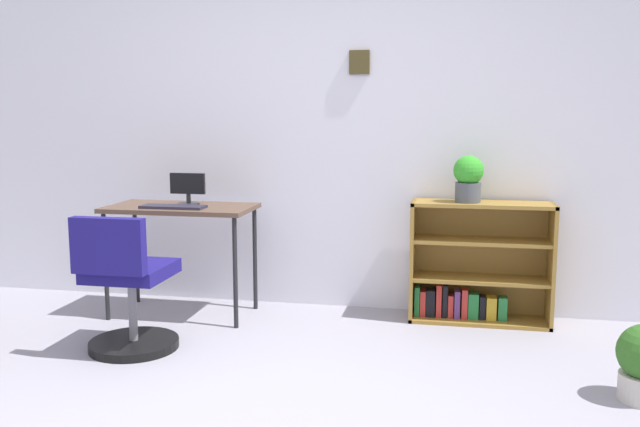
# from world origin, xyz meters

# --- Properties ---
(wall_back) EXTENTS (5.20, 0.12, 2.48)m
(wall_back) POSITION_xyz_m (0.00, 2.15, 1.24)
(wall_back) COLOR silver
(wall_back) RESTS_ON ground_plane
(desk) EXTENTS (0.98, 0.52, 0.76)m
(desk) POSITION_xyz_m (-0.87, 1.69, 0.69)
(desk) COLOR brown
(desk) RESTS_ON ground_plane
(monitor) EXTENTS (0.24, 0.15, 0.22)m
(monitor) POSITION_xyz_m (-0.83, 1.74, 0.87)
(monitor) COLOR #262628
(monitor) RESTS_ON desk
(keyboard) EXTENTS (0.43, 0.15, 0.02)m
(keyboard) POSITION_xyz_m (-0.87, 1.58, 0.76)
(keyboard) COLOR #262432
(keyboard) RESTS_ON desk
(office_chair) EXTENTS (0.52, 0.55, 0.82)m
(office_chair) POSITION_xyz_m (-0.89, 0.93, 0.35)
(office_chair) COLOR black
(office_chair) RESTS_ON ground_plane
(bookshelf_low) EXTENTS (0.91, 0.30, 0.80)m
(bookshelf_low) POSITION_xyz_m (1.10, 1.96, 0.36)
(bookshelf_low) COLOR olive
(bookshelf_low) RESTS_ON ground_plane
(potted_plant_on_shelf) EXTENTS (0.19, 0.19, 0.30)m
(potted_plant_on_shelf) POSITION_xyz_m (1.03, 1.90, 0.96)
(potted_plant_on_shelf) COLOR #474C51
(potted_plant_on_shelf) RESTS_ON bookshelf_low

